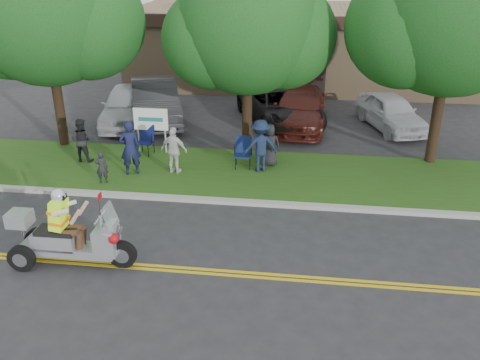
# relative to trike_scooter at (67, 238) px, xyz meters

# --- Properties ---
(ground) EXTENTS (120.00, 120.00, 0.00)m
(ground) POSITION_rel_trike_scooter_xyz_m (2.87, 0.56, -0.69)
(ground) COLOR #28282B
(ground) RESTS_ON ground
(centerline_near) EXTENTS (60.00, 0.10, 0.01)m
(centerline_near) POSITION_rel_trike_scooter_xyz_m (2.87, -0.02, -0.68)
(centerline_near) COLOR gold
(centerline_near) RESTS_ON ground
(centerline_far) EXTENTS (60.00, 0.10, 0.01)m
(centerline_far) POSITION_rel_trike_scooter_xyz_m (2.87, 0.14, -0.68)
(centerline_far) COLOR gold
(centerline_far) RESTS_ON ground
(curb) EXTENTS (60.00, 0.25, 0.12)m
(curb) POSITION_rel_trike_scooter_xyz_m (2.87, 3.61, -0.63)
(curb) COLOR #A8A89E
(curb) RESTS_ON ground
(grass_verge) EXTENTS (60.00, 4.00, 0.10)m
(grass_verge) POSITION_rel_trike_scooter_xyz_m (2.87, 5.76, -0.64)
(grass_verge) COLOR #284E14
(grass_verge) RESTS_ON ground
(commercial_building) EXTENTS (18.00, 8.20, 4.00)m
(commercial_building) POSITION_rel_trike_scooter_xyz_m (4.87, 19.54, 1.32)
(commercial_building) COLOR #9E7F5B
(commercial_building) RESTS_ON ground
(tree_left) EXTENTS (6.62, 5.40, 7.78)m
(tree_left) POSITION_rel_trike_scooter_xyz_m (-3.57, 7.59, 4.16)
(tree_left) COLOR #332114
(tree_left) RESTS_ON ground
(tree_mid) EXTENTS (5.88, 4.80, 7.05)m
(tree_mid) POSITION_rel_trike_scooter_xyz_m (3.42, 7.79, 3.74)
(tree_mid) COLOR #332114
(tree_mid) RESTS_ON ground
(tree_right) EXTENTS (6.86, 5.60, 8.07)m
(tree_right) POSITION_rel_trike_scooter_xyz_m (9.93, 7.59, 4.34)
(tree_right) COLOR #332114
(tree_right) RESTS_ON ground
(business_sign) EXTENTS (1.25, 0.06, 1.75)m
(business_sign) POSITION_rel_trike_scooter_xyz_m (-0.03, 7.16, 0.57)
(business_sign) COLOR silver
(business_sign) RESTS_ON ground
(trike_scooter) EXTENTS (3.01, 1.00, 1.98)m
(trike_scooter) POSITION_rel_trike_scooter_xyz_m (0.00, 0.00, 0.00)
(trike_scooter) COLOR black
(trike_scooter) RESTS_ON ground
(lawn_chair_a) EXTENTS (0.66, 0.67, 1.06)m
(lawn_chair_a) POSITION_rel_trike_scooter_xyz_m (-0.22, 7.02, 0.01)
(lawn_chair_a) COLOR black
(lawn_chair_a) RESTS_ON grass_verge
(lawn_chair_b) EXTENTS (0.58, 0.60, 1.05)m
(lawn_chair_b) POSITION_rel_trike_scooter_xyz_m (3.42, 6.24, 0.00)
(lawn_chair_b) COLOR black
(lawn_chair_b) RESTS_ON grass_verge
(spectator_adult_left) EXTENTS (0.78, 0.66, 1.82)m
(spectator_adult_left) POSITION_rel_trike_scooter_xyz_m (-0.16, 5.14, 0.32)
(spectator_adult_left) COLOR #15193C
(spectator_adult_left) RESTS_ON grass_verge
(spectator_adult_mid) EXTENTS (0.78, 0.62, 1.53)m
(spectator_adult_mid) POSITION_rel_trike_scooter_xyz_m (-2.21, 6.02, 0.18)
(spectator_adult_mid) COLOR black
(spectator_adult_mid) RESTS_ON grass_verge
(spectator_adult_right) EXTENTS (0.98, 0.57, 1.58)m
(spectator_adult_right) POSITION_rel_trike_scooter_xyz_m (1.24, 5.42, 0.20)
(spectator_adult_right) COLOR silver
(spectator_adult_right) RESTS_ON grass_verge
(spectator_chair_a) EXTENTS (1.30, 1.01, 1.77)m
(spectator_chair_a) POSITION_rel_trike_scooter_xyz_m (4.02, 5.95, 0.30)
(spectator_chair_a) COLOR #16213E
(spectator_chair_a) RESTS_ON grass_verge
(spectator_chair_b) EXTENTS (0.79, 0.58, 1.47)m
(spectator_chair_b) POSITION_rel_trike_scooter_xyz_m (4.29, 6.45, 0.15)
(spectator_chair_b) COLOR black
(spectator_chair_b) RESTS_ON grass_verge
(child_left) EXTENTS (0.44, 0.36, 1.05)m
(child_left) POSITION_rel_trike_scooter_xyz_m (-0.84, 4.34, -0.06)
(child_left) COLOR #232325
(child_left) RESTS_ON grass_verge
(parked_car_far_left) EXTENTS (2.67, 5.02, 1.62)m
(parked_car_far_left) POSITION_rel_trike_scooter_xyz_m (-2.13, 10.60, 0.12)
(parked_car_far_left) COLOR #B9BBC1
(parked_car_far_left) RESTS_ON ground
(parked_car_left) EXTENTS (3.61, 5.72, 1.78)m
(parked_car_left) POSITION_rel_trike_scooter_xyz_m (-1.04, 11.10, 0.20)
(parked_car_left) COLOR #2D2D2F
(parked_car_left) RESTS_ON ground
(parked_car_mid) EXTENTS (4.52, 6.05, 1.53)m
(parked_car_mid) POSITION_rel_trike_scooter_xyz_m (4.37, 11.47, 0.07)
(parked_car_mid) COLOR black
(parked_car_mid) RESTS_ON ground
(parked_car_right) EXTENTS (2.34, 5.34, 1.53)m
(parked_car_right) POSITION_rel_trike_scooter_xyz_m (5.20, 11.26, 0.07)
(parked_car_right) COLOR #441610
(parked_car_right) RESTS_ON ground
(parked_car_far_right) EXTENTS (2.92, 4.52, 1.43)m
(parked_car_far_right) POSITION_rel_trike_scooter_xyz_m (9.00, 11.35, 0.02)
(parked_car_far_right) COLOR #BBBCC3
(parked_car_far_right) RESTS_ON ground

